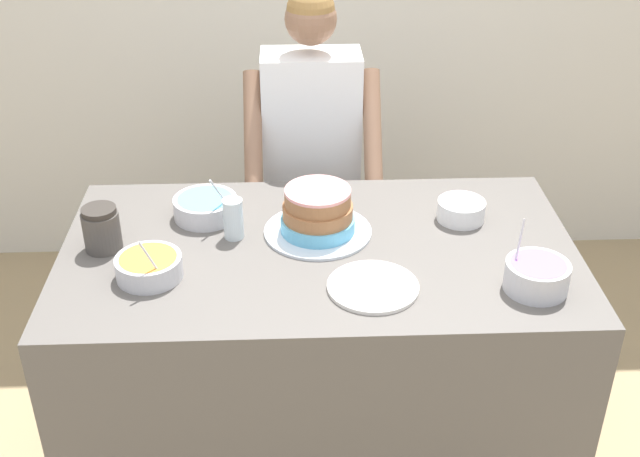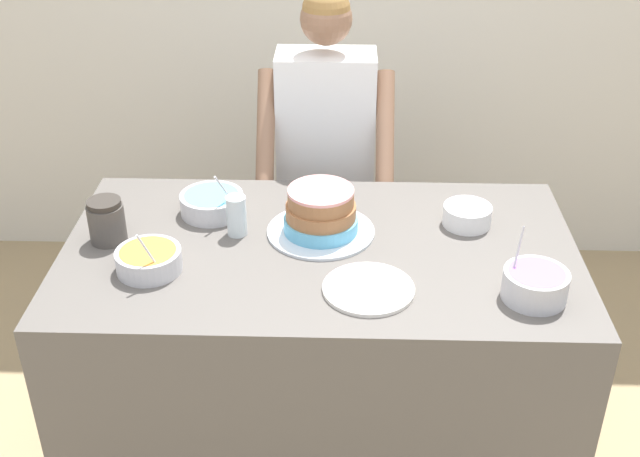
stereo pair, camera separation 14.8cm
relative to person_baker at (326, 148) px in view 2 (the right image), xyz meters
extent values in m
cube|color=#5B5651|center=(0.00, -0.70, -0.47)|extent=(1.59, 0.89, 0.92)
cylinder|color=#2D2D38|center=(-0.08, 0.01, -0.56)|extent=(0.11, 0.11, 0.75)
cylinder|color=#2D2D38|center=(0.08, 0.01, -0.56)|extent=(0.11, 0.11, 0.75)
cube|color=white|center=(0.00, 0.01, 0.09)|extent=(0.37, 0.20, 0.56)
cylinder|color=#8E664C|center=(-0.22, -0.14, 0.09)|extent=(0.07, 0.36, 0.47)
cylinder|color=#8E664C|center=(0.22, -0.14, 0.09)|extent=(0.07, 0.36, 0.47)
sphere|color=#8E664C|center=(0.00, 0.01, 0.50)|extent=(0.19, 0.19, 0.19)
sphere|color=olive|center=(0.00, 0.01, 0.53)|extent=(0.17, 0.17, 0.17)
cylinder|color=silver|center=(0.00, -0.61, -0.01)|extent=(0.34, 0.34, 0.01)
cylinder|color=#60B7E0|center=(0.00, -0.61, 0.02)|extent=(0.24, 0.24, 0.05)
cylinder|color=#9E663D|center=(0.00, -0.61, 0.07)|extent=(0.22, 0.22, 0.05)
cylinder|color=#9E663D|center=(0.00, -0.61, 0.11)|extent=(0.21, 0.21, 0.05)
cylinder|color=pink|center=(0.00, -0.61, 0.14)|extent=(0.21, 0.21, 0.01)
cylinder|color=silver|center=(-0.36, -0.50, 0.02)|extent=(0.21, 0.21, 0.07)
cylinder|color=#60B7E0|center=(-0.36, -0.50, 0.05)|extent=(0.18, 0.18, 0.01)
cylinder|color=silver|center=(-0.30, -0.54, 0.08)|extent=(0.07, 0.09, 0.17)
cylinder|color=silver|center=(-0.50, -0.84, 0.02)|extent=(0.19, 0.19, 0.07)
cylinder|color=#EF9938|center=(-0.50, -0.84, 0.05)|extent=(0.17, 0.17, 0.01)
cylinder|color=silver|center=(-0.47, -0.91, 0.08)|extent=(0.07, 0.03, 0.16)
cylinder|color=white|center=(0.47, -0.55, 0.02)|extent=(0.16, 0.16, 0.07)
cylinder|color=pink|center=(0.47, -0.55, 0.05)|extent=(0.13, 0.13, 0.01)
cylinder|color=silver|center=(0.60, -0.95, 0.03)|extent=(0.18, 0.18, 0.09)
cylinder|color=#9E66B7|center=(0.60, -0.95, 0.07)|extent=(0.16, 0.16, 0.01)
cylinder|color=silver|center=(0.55, -0.92, 0.09)|extent=(0.04, 0.07, 0.19)
cylinder|color=silver|center=(-0.27, -0.63, 0.06)|extent=(0.06, 0.06, 0.13)
cylinder|color=white|center=(0.14, -0.93, 0.00)|extent=(0.26, 0.26, 0.01)
cylinder|color=#4C4742|center=(-0.66, -0.68, 0.05)|extent=(0.11, 0.11, 0.12)
cylinder|color=#322D28|center=(-0.66, -0.68, 0.12)|extent=(0.10, 0.10, 0.02)
camera|label=1|loc=(-0.08, -2.80, 1.30)|focal=45.00mm
camera|label=2|loc=(0.06, -2.80, 1.30)|focal=45.00mm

